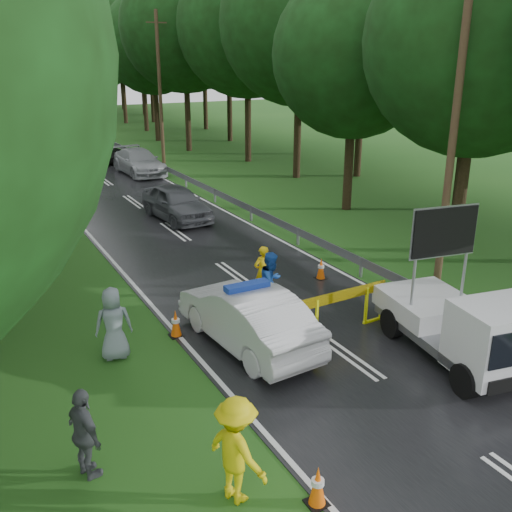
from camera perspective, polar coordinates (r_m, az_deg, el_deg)
ground at (r=14.85m, az=8.68°, el=-9.55°), size 160.00×160.00×0.00m
road at (r=41.67m, az=-16.96°, el=8.69°), size 7.00×140.00×0.02m
guardrail at (r=42.13m, az=-11.96°, el=9.96°), size 0.12×60.06×0.70m
utility_pole_near at (r=18.16m, az=19.18°, el=11.81°), size 1.40×0.24×10.00m
utility_pole_mid at (r=40.54m, az=-9.59°, el=16.18°), size 1.40×0.24×10.00m
utility_pole_far at (r=65.64m, az=-17.41°, el=16.72°), size 1.40×0.24×10.00m
police_sedan at (r=14.71m, az=-0.87°, el=-6.15°), size 2.06×4.89×1.73m
work_truck at (r=14.71m, az=20.16°, el=-6.58°), size 2.72×4.82×3.63m
barrier at (r=15.53m, az=8.66°, el=-4.43°), size 2.94×0.18×1.22m
officer at (r=17.59m, az=0.67°, el=-1.60°), size 0.63×0.43×1.67m
civilian at (r=16.52m, az=1.58°, el=-2.69°), size 1.14×1.08×1.85m
bystander_left at (r=9.96m, az=-1.95°, el=-18.84°), size 1.08×1.41×1.93m
bystander_mid at (r=10.86m, az=-16.75°, el=-16.69°), size 0.68×1.11×1.76m
bystander_right at (r=14.48m, az=-14.06°, el=-6.59°), size 1.00×0.74×1.86m
queue_car_first at (r=26.46m, az=-7.98°, el=5.32°), size 2.23×4.78×1.58m
queue_car_second at (r=37.50m, az=-11.61°, el=9.21°), size 2.41×5.43×1.55m
queue_car_third at (r=42.94m, az=-15.57°, el=10.09°), size 3.03×5.48×1.45m
queue_car_fourth at (r=50.56m, az=-16.25°, el=11.34°), size 1.95×4.55×1.46m
cone_near_left at (r=10.26m, az=6.18°, el=-21.92°), size 0.36×0.36×0.76m
cone_center at (r=15.67m, az=1.40°, el=-6.26°), size 0.34×0.34×0.71m
cone_far at (r=16.56m, az=3.68°, el=-4.90°), size 0.32×0.32×0.69m
cone_left_mid at (r=15.48m, az=-8.03°, el=-6.71°), size 0.36×0.36×0.76m
cone_right at (r=19.30m, az=6.52°, el=-1.28°), size 0.35×0.35×0.75m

